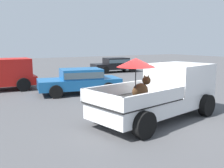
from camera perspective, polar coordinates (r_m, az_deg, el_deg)
The scene contains 4 objects.
ground_plane at distance 9.42m, azimuth 9.60°, elevation -7.63°, with size 80.00×80.00×0.00m, color #4C4C4F.
pickup_truck_main at distance 9.53m, azimuth 11.42°, elevation -1.51°, with size 5.30×2.97×2.22m.
parked_sedan_near at distance 13.90m, azimuth -7.09°, elevation 0.94°, with size 4.58×2.65×1.33m.
parked_sedan_far at distance 24.12m, azimuth 0.77°, elevation 4.42°, with size 4.48×2.38×1.33m.
Camera 1 is at (-5.99, -6.76, 2.68)m, focal length 41.40 mm.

